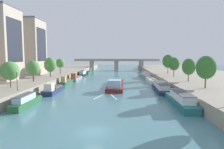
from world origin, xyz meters
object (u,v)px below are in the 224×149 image
at_px(moored_boat_right_lone, 161,87).
at_px(moored_boat_left_second, 54,89).
at_px(tree_left_far, 50,65).
at_px(tree_left_nearest, 60,63).
at_px(moored_boat_right_midway, 152,80).
at_px(tree_right_by_lamp, 168,61).
at_px(tree_left_midway, 33,68).
at_px(tree_right_second, 189,67).
at_px(moored_boat_left_far, 26,101).
at_px(bridge_far, 116,63).
at_px(moored_boat_right_near, 181,100).
at_px(lamppost_left_bank, 17,80).
at_px(moored_boat_right_downstream, 146,75).
at_px(tree_right_distant, 206,67).
at_px(moored_boat_left_midway, 88,73).
at_px(moored_boat_left_downstream, 76,78).
at_px(tree_left_past_mid, 10,71).
at_px(moored_boat_left_upstream, 83,74).
at_px(moored_boat_left_lone, 66,82).
at_px(barge_midriver, 115,85).
at_px(tree_right_nearest, 174,64).

bearing_deg(moored_boat_right_lone, moored_boat_left_second, -172.62).
distance_m(moored_boat_right_lone, tree_left_far, 38.48).
bearing_deg(tree_left_nearest, tree_left_far, -92.69).
relative_size(moored_boat_right_midway, tree_right_by_lamp, 1.84).
bearing_deg(tree_left_midway, tree_left_far, 88.83).
bearing_deg(tree_right_second, moored_boat_left_far, -151.12).
bearing_deg(bridge_far, tree_right_by_lamp, -66.32).
relative_size(moored_boat_right_lone, tree_left_far, 2.39).
bearing_deg(moored_boat_right_near, moored_boat_left_second, 157.16).
bearing_deg(lamppost_left_bank, moored_boat_right_near, -2.62).
xyz_separation_m(moored_boat_right_downstream, lamppost_left_bank, (-32.78, -48.60, 3.65)).
distance_m(tree_left_nearest, tree_right_distant, 53.88).
bearing_deg(moored_boat_right_near, moored_boat_right_downstream, 90.83).
relative_size(tree_left_midway, tree_right_second, 0.91).
distance_m(moored_boat_left_midway, lamppost_left_bank, 67.38).
bearing_deg(tree_right_distant, moored_boat_left_downstream, 138.12).
xyz_separation_m(moored_boat_left_second, tree_right_second, (37.12, 6.17, 5.77)).
height_order(moored_boat_right_near, tree_left_midway, tree_left_midway).
bearing_deg(bridge_far, moored_boat_left_far, -98.53).
bearing_deg(bridge_far, tree_right_distant, -75.90).
bearing_deg(tree_left_past_mid, moored_boat_left_upstream, 82.36).
bearing_deg(tree_left_midway, moored_boat_left_lone, 60.16).
height_order(moored_boat_right_near, moored_boat_right_downstream, moored_boat_right_near).
distance_m(barge_midriver, moored_boat_left_far, 28.94).
height_order(moored_boat_left_far, moored_boat_left_upstream, moored_boat_left_upstream).
height_order(barge_midriver, lamppost_left_bank, lamppost_left_bank).
xyz_separation_m(moored_boat_right_midway, tree_left_midway, (-36.41, -18.41, 5.67)).
bearing_deg(barge_midriver, tree_left_far, 162.72).
xyz_separation_m(tree_left_past_mid, bridge_far, (21.91, 90.90, -1.40)).
bearing_deg(tree_left_far, moored_boat_right_near, -38.39).
xyz_separation_m(moored_boat_left_lone, bridge_far, (15.23, 68.94, 3.94)).
height_order(moored_boat_left_midway, moored_boat_right_midway, moored_boat_right_midway).
height_order(moored_boat_left_far, bridge_far, bridge_far).
relative_size(moored_boat_left_far, moored_boat_right_lone, 0.67).
bearing_deg(moored_boat_right_lone, tree_right_distant, -50.76).
bearing_deg(moored_boat_left_upstream, moored_boat_right_lone, -53.07).
bearing_deg(moored_boat_left_far, tree_left_far, 101.94).
height_order(barge_midriver, tree_right_second, tree_right_second).
bearing_deg(moored_boat_left_downstream, tree_right_distant, -41.88).
bearing_deg(moored_boat_right_downstream, moored_boat_left_upstream, 169.22).
bearing_deg(moored_boat_left_lone, moored_boat_left_second, -86.64).
height_order(tree_right_nearest, bridge_far, tree_right_nearest).
distance_m(moored_boat_right_near, lamppost_left_bank, 33.74).
height_order(moored_boat_left_downstream, moored_boat_right_near, moored_boat_left_downstream).
height_order(moored_boat_left_far, tree_left_nearest, tree_left_nearest).
relative_size(moored_boat_left_second, lamppost_left_bank, 3.15).
distance_m(moored_boat_left_downstream, tree_right_distant, 50.57).
relative_size(moored_boat_right_near, moored_boat_right_lone, 0.93).
relative_size(moored_boat_left_midway, tree_right_nearest, 1.70).
height_order(tree_left_nearest, tree_right_distant, tree_right_distant).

